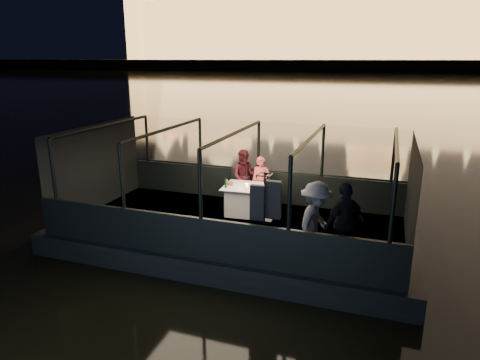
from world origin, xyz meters
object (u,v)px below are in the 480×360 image
(chair_port_right, at_px, (262,192))
(passenger_dark, at_px, (344,224))
(coat_stand, at_px, (264,218))
(dining_table_central, at_px, (252,200))
(wine_bottle, at_px, (226,182))
(passenger_stripe, at_px, (315,225))
(chair_port_left, at_px, (237,189))
(person_man_maroon, at_px, (245,178))
(person_woman_coral, at_px, (261,180))

(chair_port_right, relative_size, passenger_dark, 0.52)
(coat_stand, xyz_separation_m, passenger_dark, (1.54, 0.36, -0.05))
(dining_table_central, relative_size, wine_bottle, 5.42)
(coat_stand, bearing_deg, dining_table_central, 113.12)
(passenger_stripe, bearing_deg, dining_table_central, 51.84)
(chair_port_right, bearing_deg, chair_port_left, -168.04)
(chair_port_left, relative_size, wine_bottle, 3.71)
(dining_table_central, height_order, person_man_maroon, person_man_maroon)
(chair_port_right, height_order, person_man_maroon, person_man_maroon)
(passenger_dark, bearing_deg, wine_bottle, -78.23)
(dining_table_central, distance_m, passenger_stripe, 3.13)
(coat_stand, height_order, passenger_stripe, coat_stand)
(passenger_dark, bearing_deg, chair_port_right, -96.58)
(person_woman_coral, bearing_deg, chair_port_right, -81.16)
(person_man_maroon, relative_size, passenger_stripe, 0.90)
(chair_port_right, distance_m, passenger_stripe, 3.55)
(person_man_maroon, bearing_deg, chair_port_right, -35.47)
(coat_stand, height_order, person_woman_coral, coat_stand)
(person_woman_coral, distance_m, passenger_stripe, 3.65)
(dining_table_central, height_order, person_woman_coral, person_woman_coral)
(passenger_stripe, bearing_deg, person_man_maroon, 49.18)
(chair_port_left, xyz_separation_m, coat_stand, (1.67, -3.08, 0.45))
(passenger_stripe, height_order, wine_bottle, passenger_stripe)
(chair_port_right, xyz_separation_m, wine_bottle, (-0.69, -0.93, 0.47))
(chair_port_left, relative_size, passenger_dark, 0.58)
(dining_table_central, height_order, wine_bottle, wine_bottle)
(dining_table_central, xyz_separation_m, person_woman_coral, (0.04, 0.72, 0.36))
(chair_port_right, distance_m, coat_stand, 3.23)
(passenger_stripe, height_order, passenger_dark, passenger_stripe)
(coat_stand, height_order, wine_bottle, coat_stand)
(dining_table_central, height_order, passenger_stripe, passenger_stripe)
(passenger_stripe, distance_m, passenger_dark, 0.58)
(coat_stand, distance_m, person_woman_coral, 3.32)
(person_woman_coral, bearing_deg, passenger_dark, -65.30)
(passenger_stripe, bearing_deg, wine_bottle, 63.37)
(coat_stand, distance_m, person_man_maroon, 3.58)
(wine_bottle, bearing_deg, coat_stand, -52.21)
(chair_port_right, xyz_separation_m, passenger_stripe, (1.96, -2.93, 0.40))
(chair_port_left, distance_m, coat_stand, 3.53)
(coat_stand, bearing_deg, wine_bottle, 127.79)
(person_man_maroon, bearing_deg, person_woman_coral, -25.70)
(chair_port_right, bearing_deg, person_man_maroon, 174.83)
(dining_table_central, relative_size, passenger_dark, 0.85)
(coat_stand, distance_m, passenger_stripe, 1.02)
(passenger_dark, bearing_deg, person_woman_coral, -97.10)
(chair_port_right, height_order, coat_stand, coat_stand)
(person_woman_coral, bearing_deg, passenger_stripe, -74.09)
(person_woman_coral, xyz_separation_m, wine_bottle, (-0.64, -1.04, 0.17))
(wine_bottle, bearing_deg, dining_table_central, 28.32)
(person_man_maroon, bearing_deg, dining_table_central, -76.54)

